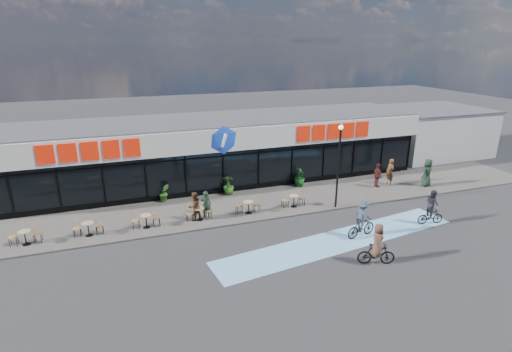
{
  "coord_description": "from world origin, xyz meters",
  "views": [
    {
      "loc": [
        -6.25,
        -17.59,
        9.86
      ],
      "look_at": [
        1.09,
        3.5,
        2.26
      ],
      "focal_mm": 28.0,
      "sensor_mm": 36.0,
      "label": 1
    }
  ],
  "objects_px": {
    "lamp_post": "(339,159)",
    "potted_plant_right": "(299,177)",
    "pedestrian_b": "(377,175)",
    "potted_plant_mid": "(228,185)",
    "cyclist_b": "(431,209)",
    "potted_plant_left": "(164,193)",
    "bistro_set_0": "(25,236)",
    "pedestrian_a": "(390,172)",
    "patron_right": "(194,206)",
    "cyclist_a": "(362,222)",
    "pedestrian_c": "(427,173)",
    "patron_left": "(206,204)"
  },
  "relations": [
    {
      "from": "potted_plant_mid",
      "to": "cyclist_a",
      "type": "height_order",
      "value": "cyclist_a"
    },
    {
      "from": "potted_plant_right",
      "to": "cyclist_b",
      "type": "bearing_deg",
      "value": -60.73
    },
    {
      "from": "lamp_post",
      "to": "bistro_set_0",
      "type": "relative_size",
      "value": 3.33
    },
    {
      "from": "lamp_post",
      "to": "pedestrian_c",
      "type": "distance_m",
      "value": 8.27
    },
    {
      "from": "potted_plant_mid",
      "to": "patron_right",
      "type": "height_order",
      "value": "patron_right"
    },
    {
      "from": "bistro_set_0",
      "to": "pedestrian_c",
      "type": "relative_size",
      "value": 0.78
    },
    {
      "from": "lamp_post",
      "to": "pedestrian_c",
      "type": "height_order",
      "value": "lamp_post"
    },
    {
      "from": "bistro_set_0",
      "to": "potted_plant_right",
      "type": "relative_size",
      "value": 1.15
    },
    {
      "from": "potted_plant_right",
      "to": "pedestrian_a",
      "type": "distance_m",
      "value": 6.46
    },
    {
      "from": "potted_plant_right",
      "to": "pedestrian_c",
      "type": "distance_m",
      "value": 8.95
    },
    {
      "from": "pedestrian_b",
      "to": "potted_plant_mid",
      "type": "bearing_deg",
      "value": 83.41
    },
    {
      "from": "patron_right",
      "to": "patron_left",
      "type": "bearing_deg",
      "value": 172.07
    },
    {
      "from": "lamp_post",
      "to": "potted_plant_right",
      "type": "bearing_deg",
      "value": 96.95
    },
    {
      "from": "pedestrian_a",
      "to": "patron_right",
      "type": "bearing_deg",
      "value": -86.16
    },
    {
      "from": "lamp_post",
      "to": "pedestrian_a",
      "type": "height_order",
      "value": "lamp_post"
    },
    {
      "from": "pedestrian_a",
      "to": "lamp_post",
      "type": "bearing_deg",
      "value": -69.25
    },
    {
      "from": "potted_plant_left",
      "to": "patron_left",
      "type": "bearing_deg",
      "value": -58.17
    },
    {
      "from": "potted_plant_right",
      "to": "pedestrian_c",
      "type": "xyz_separation_m",
      "value": [
        8.43,
        -2.99,
        0.31
      ]
    },
    {
      "from": "potted_plant_right",
      "to": "patron_left",
      "type": "distance_m",
      "value": 7.97
    },
    {
      "from": "patron_right",
      "to": "cyclist_b",
      "type": "relative_size",
      "value": 0.83
    },
    {
      "from": "potted_plant_mid",
      "to": "pedestrian_c",
      "type": "bearing_deg",
      "value": -12.8
    },
    {
      "from": "cyclist_b",
      "to": "bistro_set_0",
      "type": "bearing_deg",
      "value": 167.51
    },
    {
      "from": "potted_plant_left",
      "to": "potted_plant_right",
      "type": "xyz_separation_m",
      "value": [
        9.37,
        -0.19,
        0.08
      ]
    },
    {
      "from": "pedestrian_b",
      "to": "cyclist_a",
      "type": "xyz_separation_m",
      "value": [
        -5.19,
        -5.97,
        -0.08
      ]
    },
    {
      "from": "bistro_set_0",
      "to": "potted_plant_right",
      "type": "height_order",
      "value": "potted_plant_right"
    },
    {
      "from": "patron_left",
      "to": "patron_right",
      "type": "xyz_separation_m",
      "value": [
        -0.71,
        -0.2,
        0.04
      ]
    },
    {
      "from": "pedestrian_a",
      "to": "potted_plant_right",
      "type": "bearing_deg",
      "value": -108.34
    },
    {
      "from": "potted_plant_mid",
      "to": "potted_plant_right",
      "type": "distance_m",
      "value": 5.17
    },
    {
      "from": "pedestrian_b",
      "to": "cyclist_b",
      "type": "height_order",
      "value": "cyclist_b"
    },
    {
      "from": "pedestrian_a",
      "to": "pedestrian_b",
      "type": "bearing_deg",
      "value": -83.8
    },
    {
      "from": "pedestrian_c",
      "to": "bistro_set_0",
      "type": "bearing_deg",
      "value": -19.89
    },
    {
      "from": "potted_plant_mid",
      "to": "cyclist_a",
      "type": "xyz_separation_m",
      "value": [
        5.02,
        -8.08,
        0.13
      ]
    },
    {
      "from": "bistro_set_0",
      "to": "potted_plant_mid",
      "type": "height_order",
      "value": "potted_plant_mid"
    },
    {
      "from": "pedestrian_a",
      "to": "cyclist_b",
      "type": "bearing_deg",
      "value": -17.86
    },
    {
      "from": "patron_left",
      "to": "pedestrian_b",
      "type": "distance_m",
      "value": 12.44
    },
    {
      "from": "potted_plant_mid",
      "to": "cyclist_b",
      "type": "bearing_deg",
      "value": -39.8
    },
    {
      "from": "cyclist_b",
      "to": "pedestrian_c",
      "type": "bearing_deg",
      "value": 50.84
    },
    {
      "from": "potted_plant_left",
      "to": "pedestrian_c",
      "type": "height_order",
      "value": "pedestrian_c"
    },
    {
      "from": "pedestrian_a",
      "to": "cyclist_a",
      "type": "height_order",
      "value": "cyclist_a"
    },
    {
      "from": "bistro_set_0",
      "to": "cyclist_a",
      "type": "distance_m",
      "value": 17.2
    },
    {
      "from": "lamp_post",
      "to": "cyclist_a",
      "type": "distance_m",
      "value": 4.47
    },
    {
      "from": "pedestrian_a",
      "to": "potted_plant_left",
      "type": "bearing_deg",
      "value": -99.16
    },
    {
      "from": "potted_plant_mid",
      "to": "pedestrian_a",
      "type": "height_order",
      "value": "pedestrian_a"
    },
    {
      "from": "cyclist_a",
      "to": "cyclist_b",
      "type": "bearing_deg",
      "value": 0.97
    },
    {
      "from": "potted_plant_right",
      "to": "cyclist_b",
      "type": "distance_m",
      "value": 9.06
    },
    {
      "from": "pedestrian_b",
      "to": "pedestrian_c",
      "type": "relative_size",
      "value": 0.86
    },
    {
      "from": "patron_left",
      "to": "cyclist_b",
      "type": "distance_m",
      "value": 12.77
    },
    {
      "from": "potted_plant_right",
      "to": "cyclist_a",
      "type": "relative_size",
      "value": 0.66
    },
    {
      "from": "lamp_post",
      "to": "potted_plant_right",
      "type": "relative_size",
      "value": 3.83
    },
    {
      "from": "potted_plant_left",
      "to": "pedestrian_c",
      "type": "xyz_separation_m",
      "value": [
        17.8,
        -3.19,
        0.39
      ]
    }
  ]
}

